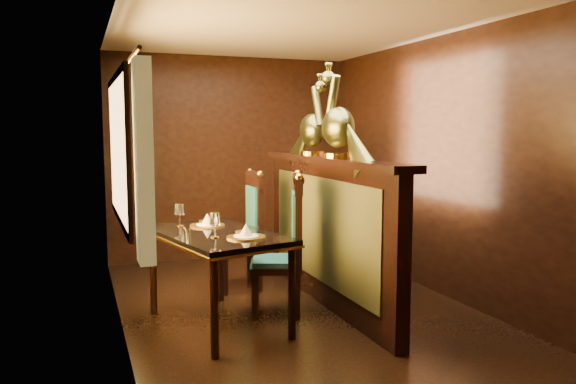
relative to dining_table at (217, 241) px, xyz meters
The scene contains 8 objects.
ground 1.04m from the dining_table, ahead, with size 5.00×5.00×0.00m, color black.
room_shell 1.11m from the dining_table, ahead, with size 3.04×5.04×2.52m.
partition 1.10m from the dining_table, 11.78° to the left, with size 0.26×2.70×1.36m.
dining_table is the anchor object (origin of this frame).
chair_left 0.67m from the dining_table, ahead, with size 0.58×0.59×1.25m.
chair_right 1.13m from the dining_table, 60.53° to the left, with size 0.43×0.48×1.21m.
peacock_left 1.52m from the dining_table, ahead, with size 0.26×0.70×0.84m, color #194C2D, non-canonical shape.
peacock_right 1.60m from the dining_table, 28.01° to the left, with size 0.24×0.64×0.76m, color #194C2D, non-canonical shape.
Camera 1 is at (-1.80, -4.31, 1.61)m, focal length 35.00 mm.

